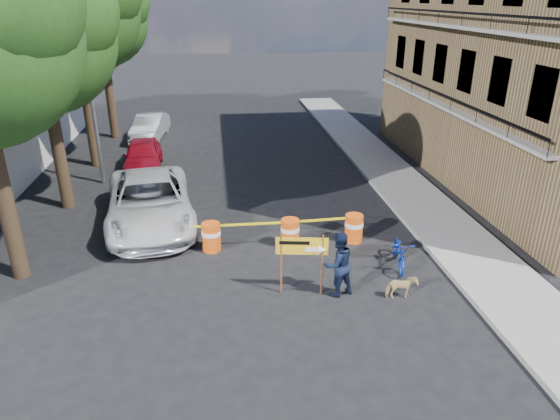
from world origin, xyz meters
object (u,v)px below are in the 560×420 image
object	(u,v)px
barrel_far_left	(157,239)
pedestrian	(338,264)
barrel_mid_right	(290,232)
barrel_far_right	(354,228)
barrel_mid_left	(211,236)
sedan_red	(143,155)
sedan_silver	(150,127)
bicycle	(401,239)
dog	(401,288)
suv_white	(150,202)
detour_sign	(308,251)

from	to	relation	value
barrel_far_left	pedestrian	size ratio (longest dim) A/B	0.51
barrel_mid_right	barrel_far_right	xyz separation A→B (m)	(2.05, 0.08, 0.00)
barrel_far_left	barrel_mid_left	bearing A→B (deg)	-1.18
sedan_red	sedan_silver	world-z (taller)	sedan_red
barrel_mid_right	sedan_red	bearing A→B (deg)	123.50
barrel_far_left	pedestrian	world-z (taller)	pedestrian
barrel_far_left	sedan_red	bearing A→B (deg)	99.55
bicycle	barrel_far_left	bearing A→B (deg)	178.55
bicycle	dog	bearing A→B (deg)	-95.78
barrel_mid_right	suv_white	distance (m)	4.98
barrel_far_right	dog	bearing A→B (deg)	-83.94
bicycle	detour_sign	bearing A→B (deg)	-146.97
barrel_mid_left	dog	world-z (taller)	barrel_mid_left
barrel_far_left	barrel_far_right	xyz separation A→B (m)	(6.09, 0.02, 0.00)
barrel_mid_left	sedan_silver	distance (m)	13.98
bicycle	pedestrian	bearing A→B (deg)	-137.95
barrel_mid_left	pedestrian	size ratio (longest dim) A/B	0.51
barrel_mid_right	dog	distance (m)	4.07
barrel_far_left	pedestrian	bearing A→B (deg)	-30.89
barrel_far_right	suv_white	bearing A→B (deg)	161.86
barrel_mid_left	sedan_silver	xyz separation A→B (m)	(-3.27, 13.59, 0.19)
suv_white	barrel_far_right	bearing A→B (deg)	-25.70
barrel_mid_right	detour_sign	size ratio (longest dim) A/B	0.52
suv_white	sedan_silver	distance (m)	11.48
detour_sign	sedan_silver	size ratio (longest dim) A/B	0.43
sedan_red	sedan_silver	size ratio (longest dim) A/B	1.00
barrel_mid_right	sedan_silver	xyz separation A→B (m)	(-5.69, 13.62, 0.19)
barrel_mid_left	suv_white	size ratio (longest dim) A/B	0.15
barrel_far_right	detour_sign	world-z (taller)	detour_sign
detour_sign	pedestrian	bearing A→B (deg)	0.70
bicycle	dog	world-z (taller)	bicycle
bicycle	barrel_far_right	bearing A→B (deg)	129.73
detour_sign	sedan_red	bearing A→B (deg)	126.28
barrel_far_right	sedan_silver	bearing A→B (deg)	119.76
sedan_red	barrel_far_left	bearing A→B (deg)	-84.56
barrel_mid_right	pedestrian	size ratio (longest dim) A/B	0.51
bicycle	sedan_silver	size ratio (longest dim) A/B	0.43
barrel_far_left	suv_white	bearing A→B (deg)	100.77
barrel_far_left	sedan_red	size ratio (longest dim) A/B	0.22
sedan_silver	pedestrian	bearing A→B (deg)	-61.14
detour_sign	bicycle	size ratio (longest dim) A/B	1.00
detour_sign	pedestrian	xyz separation A→B (m)	(0.76, -0.12, -0.37)
barrel_far_right	barrel_mid_right	bearing A→B (deg)	-177.66
barrel_mid_right	detour_sign	world-z (taller)	detour_sign
bicycle	sedan_silver	bearing A→B (deg)	131.68
sedan_silver	sedan_red	bearing A→B (deg)	-79.72
pedestrian	dog	xyz separation A→B (m)	(1.59, -0.43, -0.56)
pedestrian	sedan_red	world-z (taller)	pedestrian
barrel_far_right	suv_white	distance (m)	6.85
dog	suv_white	xyz separation A→B (m)	(-6.86, 5.49, 0.50)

